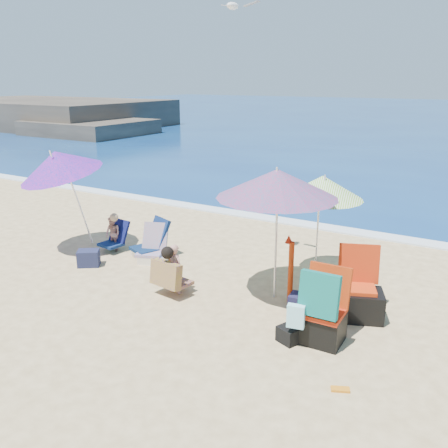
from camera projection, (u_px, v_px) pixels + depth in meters
The scene contains 19 objects.
ground at pixel (208, 309), 7.70m from camera, with size 120.00×120.00×0.00m.
foam at pixel (321, 227), 11.88m from camera, with size 120.00×0.50×0.04m.
headland at pixel (48, 118), 37.18m from camera, with size 20.50×11.50×2.60m.
umbrella_turquoise at pixel (277, 184), 7.53m from camera, with size 2.27×2.27×2.20m.
umbrella_striped at pixel (322, 187), 8.46m from camera, with size 1.71×1.71×1.92m.
umbrella_blue at pixel (58, 163), 9.74m from camera, with size 2.24×2.27×2.29m.
furled_umbrella at pixel (290, 266), 7.78m from camera, with size 0.18×0.14×1.13m.
chair_navy at pixel (150, 247), 9.90m from camera, with size 0.78×0.87×0.78m.
chair_rainbow at pixel (153, 252), 9.68m from camera, with size 0.72×0.78×0.72m.
camp_chair_left at pixel (361, 297), 7.37m from camera, with size 0.91×0.81×1.07m.
camp_chair_right at pixel (321, 316), 6.63m from camera, with size 0.66×0.77×1.10m.
person_center at pixel (172, 271), 8.11m from camera, with size 0.62×0.61×0.87m.
person_left at pixel (113, 234), 10.20m from camera, with size 0.52×0.61×0.82m.
bag_navy_a at pixel (89, 258), 9.43m from camera, with size 0.50×0.47×0.31m.
bag_black_a at pixel (159, 248), 10.19m from camera, with size 0.29×0.24×0.19m.
bag_navy_b at pixel (302, 304), 7.52m from camera, with size 0.43×0.34×0.30m.
bag_black_b at pixel (288, 335), 6.70m from camera, with size 0.34×0.29×0.22m.
orange_item at pixel (340, 389), 5.69m from camera, with size 0.24×0.18×0.03m.
seagull at pixel (234, 6), 8.15m from camera, with size 0.76×0.33×0.12m.
Camera 1 is at (3.82, -5.86, 3.51)m, focal length 39.01 mm.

